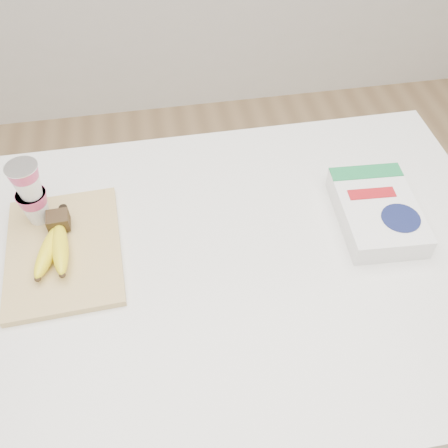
% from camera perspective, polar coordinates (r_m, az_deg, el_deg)
% --- Properties ---
extents(room, '(4.00, 4.00, 4.00)m').
position_cam_1_polar(room, '(0.84, -1.38, 10.01)').
color(room, tan).
rests_on(room, ground).
extents(table, '(1.34, 0.89, 1.00)m').
position_cam_1_polar(table, '(1.53, -0.78, -15.74)').
color(table, white).
rests_on(table, ground).
extents(cutting_board, '(0.26, 0.35, 0.02)m').
position_cam_1_polar(cutting_board, '(1.16, -17.82, -2.88)').
color(cutting_board, tan).
rests_on(cutting_board, table).
extents(bananas, '(0.09, 0.18, 0.05)m').
position_cam_1_polar(bananas, '(1.14, -18.76, -2.25)').
color(bananas, '#382816').
rests_on(bananas, cutting_board).
extents(yogurt_stack, '(0.07, 0.07, 0.16)m').
position_cam_1_polar(yogurt_stack, '(1.17, -21.28, 3.44)').
color(yogurt_stack, white).
rests_on(yogurt_stack, cutting_board).
extents(cereal_box, '(0.19, 0.27, 0.06)m').
position_cam_1_polar(cereal_box, '(1.21, 17.08, 1.42)').
color(cereal_box, white).
rests_on(cereal_box, table).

